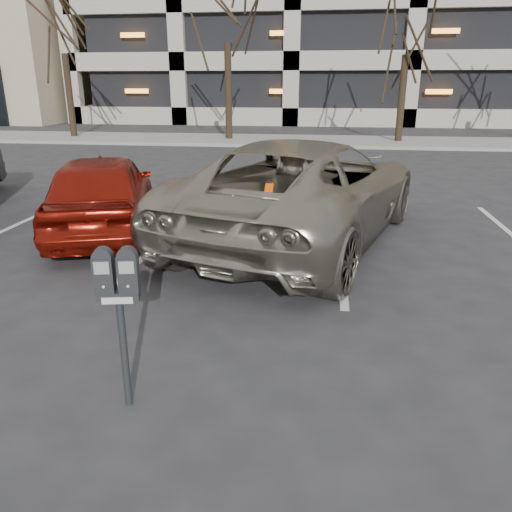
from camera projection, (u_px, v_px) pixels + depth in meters
The scene contains 6 objects.
ground at pixel (224, 293), 5.90m from camera, with size 140.00×140.00×0.00m, color #28282B.
sidewalk at pixel (300, 141), 20.85m from camera, with size 80.00×4.00×0.12m, color gray.
stall_lines at pixel (169, 233), 8.24m from camera, with size 16.90×5.20×0.00m.
parking_meter at pixel (118, 290), 3.56m from camera, with size 0.34×0.18×1.25m.
suv_silver at pixel (303, 190), 7.70m from camera, with size 4.18×6.18×1.58m.
car_red at pixel (102, 192), 8.16m from camera, with size 1.57×3.90×1.33m, color maroon.
Camera 1 is at (1.12, -5.33, 2.36)m, focal length 35.00 mm.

